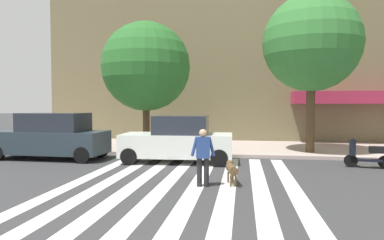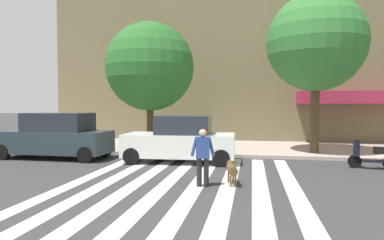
{
  "view_description": "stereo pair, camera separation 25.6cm",
  "coord_description": "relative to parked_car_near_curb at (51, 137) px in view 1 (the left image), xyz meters",
  "views": [
    {
      "loc": [
        1.27,
        -1.9,
        2.32
      ],
      "look_at": [
        -0.19,
        7.82,
        1.89
      ],
      "focal_mm": 31.8,
      "sensor_mm": 36.0,
      "label": 1
    },
    {
      "loc": [
        1.52,
        -1.86,
        2.32
      ],
      "look_at": [
        -0.19,
        7.82,
        1.89
      ],
      "focal_mm": 31.8,
      "sensor_mm": 36.0,
      "label": 2
    }
  ],
  "objects": [
    {
      "name": "parked_car_behind_first",
      "position": [
        5.56,
        0.0,
        -0.07
      ],
      "size": [
        4.52,
        2.16,
        1.89
      ],
      "color": "silver",
      "rests_on": "ground_plane"
    },
    {
      "name": "sidewalk_far",
      "position": [
        6.89,
        4.42,
        -0.88
      ],
      "size": [
        80.0,
        6.0,
        0.15
      ],
      "primitive_type": "cube",
      "color": "#B6A29A",
      "rests_on": "ground_plane"
    },
    {
      "name": "crosswalk_stripes",
      "position": [
        6.4,
        -5.1,
        -0.95
      ],
      "size": [
        6.75,
        12.45,
        0.01
      ],
      "color": "silver",
      "rests_on": "ground_plane"
    },
    {
      "name": "ground_plane",
      "position": [
        6.89,
        -5.1,
        -0.96
      ],
      "size": [
        160.0,
        160.0,
        0.0
      ],
      "primitive_type": "plane",
      "color": "#353538"
    },
    {
      "name": "parked_car_near_curb",
      "position": [
        0.0,
        0.0,
        0.0
      ],
      "size": [
        4.85,
        2.02,
        1.99
      ],
      "color": "#29363F",
      "rests_on": "ground_plane"
    },
    {
      "name": "pedestrian_dog_walker",
      "position": [
        7.05,
        -4.0,
        -0.03
      ],
      "size": [
        0.71,
        0.31,
        1.64
      ],
      "color": "black",
      "rests_on": "ground_plane"
    },
    {
      "name": "street_tree_middle",
      "position": [
        11.24,
        2.73,
        4.17
      ],
      "size": [
        4.43,
        4.43,
        7.22
      ],
      "color": "#4C3823",
      "rests_on": "sidewalk_far"
    },
    {
      "name": "dog_on_leash",
      "position": [
        7.84,
        -3.59,
        -0.51
      ],
      "size": [
        0.4,
        1.12,
        0.65
      ],
      "color": "brown",
      "rests_on": "ground_plane"
    },
    {
      "name": "street_tree_nearest",
      "position": [
        3.37,
        2.95,
        3.27
      ],
      "size": [
        4.42,
        4.42,
        6.3
      ],
      "color": "#4C3823",
      "rests_on": "sidewalk_far"
    },
    {
      "name": "parked_scooter",
      "position": [
        12.73,
        -0.25,
        -0.48
      ],
      "size": [
        1.63,
        0.58,
        1.11
      ],
      "color": "black",
      "rests_on": "ground_plane"
    }
  ]
}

